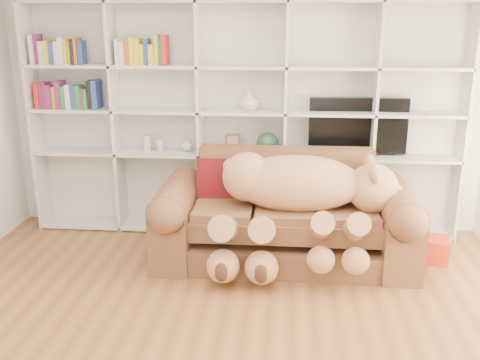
# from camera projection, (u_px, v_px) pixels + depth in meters

# --- Properties ---
(floor) EXTENTS (5.00, 5.00, 0.00)m
(floor) POSITION_uv_depth(u_px,v_px,m) (215.00, 358.00, 3.64)
(floor) COLOR brown
(floor) RESTS_ON ground
(wall_back) EXTENTS (5.00, 0.02, 2.70)m
(wall_back) POSITION_uv_depth(u_px,v_px,m) (244.00, 104.00, 5.62)
(wall_back) COLOR white
(wall_back) RESTS_ON floor
(bookshelf) EXTENTS (4.43, 0.35, 2.40)m
(bookshelf) POSITION_uv_depth(u_px,v_px,m) (220.00, 110.00, 5.53)
(bookshelf) COLOR silver
(bookshelf) RESTS_ON floor
(sofa) EXTENTS (2.39, 1.03, 1.00)m
(sofa) POSITION_uv_depth(u_px,v_px,m) (285.00, 221.00, 5.05)
(sofa) COLOR brown
(sofa) RESTS_ON floor
(teddy_bear) EXTENTS (1.74, 0.96, 1.01)m
(teddy_bear) POSITION_uv_depth(u_px,v_px,m) (298.00, 197.00, 4.76)
(teddy_bear) COLOR tan
(teddy_bear) RESTS_ON sofa
(throw_pillow) EXTENTS (0.43, 0.26, 0.44)m
(throw_pillow) POSITION_uv_depth(u_px,v_px,m) (219.00, 180.00, 5.16)
(throw_pillow) COLOR #580F12
(throw_pillow) RESTS_ON sofa
(gift_box) EXTENTS (0.35, 0.33, 0.23)m
(gift_box) POSITION_uv_depth(u_px,v_px,m) (432.00, 249.00, 5.06)
(gift_box) COLOR red
(gift_box) RESTS_ON floor
(tv) EXTENTS (0.99, 0.18, 0.59)m
(tv) POSITION_uv_depth(u_px,v_px,m) (358.00, 127.00, 5.45)
(tv) COLOR black
(tv) RESTS_ON bookshelf
(picture_frame) EXTENTS (0.15, 0.07, 0.19)m
(picture_frame) POSITION_uv_depth(u_px,v_px,m) (233.00, 143.00, 5.56)
(picture_frame) COLOR brown
(picture_frame) RESTS_ON bookshelf
(green_vase) EXTENTS (0.22, 0.22, 0.22)m
(green_vase) POSITION_uv_depth(u_px,v_px,m) (267.00, 143.00, 5.53)
(green_vase) COLOR #2C5537
(green_vase) RESTS_ON bookshelf
(figurine_tall) EXTENTS (0.09, 0.09, 0.17)m
(figurine_tall) POSITION_uv_depth(u_px,v_px,m) (147.00, 143.00, 5.64)
(figurine_tall) COLOR beige
(figurine_tall) RESTS_ON bookshelf
(figurine_short) EXTENTS (0.10, 0.10, 0.14)m
(figurine_short) POSITION_uv_depth(u_px,v_px,m) (160.00, 145.00, 5.63)
(figurine_short) COLOR beige
(figurine_short) RESTS_ON bookshelf
(snow_globe) EXTENTS (0.12, 0.12, 0.12)m
(snow_globe) POSITION_uv_depth(u_px,v_px,m) (187.00, 146.00, 5.61)
(snow_globe) COLOR silver
(snow_globe) RESTS_ON bookshelf
(shelf_vase) EXTENTS (0.23, 0.23, 0.21)m
(shelf_vase) POSITION_uv_depth(u_px,v_px,m) (249.00, 100.00, 5.41)
(shelf_vase) COLOR beige
(shelf_vase) RESTS_ON bookshelf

